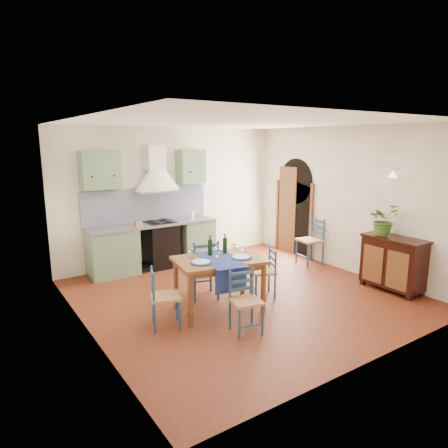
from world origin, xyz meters
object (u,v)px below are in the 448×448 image
(dining_table, at_px, (219,265))
(sideboard, at_px, (393,262))
(chair_near, at_px, (245,301))
(potted_plant, at_px, (383,220))

(dining_table, xyz_separation_m, sideboard, (2.92, -0.94, -0.21))
(dining_table, height_order, chair_near, dining_table)
(dining_table, bearing_deg, potted_plant, -14.13)
(dining_table, height_order, sideboard, dining_table)
(dining_table, distance_m, potted_plant, 3.00)
(chair_near, height_order, potted_plant, potted_plant)
(chair_near, relative_size, sideboard, 0.79)
(chair_near, height_order, sideboard, sideboard)
(dining_table, relative_size, potted_plant, 2.58)
(dining_table, bearing_deg, chair_near, -96.10)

